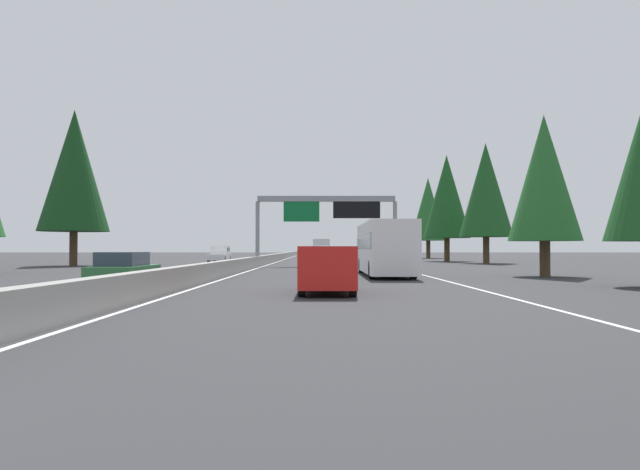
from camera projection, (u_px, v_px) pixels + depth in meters
name	position (u px, v px, depth m)	size (l,w,h in m)	color
ground_plane	(271.00, 263.00, 64.46)	(320.00, 320.00, 0.00)	#2D2D30
median_barrier	(281.00, 256.00, 84.46)	(180.00, 0.56, 0.90)	gray
shoulder_stripe_right	(370.00, 261.00, 74.45)	(160.00, 0.16, 0.01)	silver
shoulder_stripe_median	(280.00, 261.00, 74.45)	(160.00, 0.16, 0.01)	silver
sign_gantry_overhead	(328.00, 210.00, 53.47)	(0.50, 12.68, 6.30)	gray
minivan_near_right	(327.00, 267.00, 21.67)	(5.00, 1.95, 1.69)	red
bus_mid_center	(384.00, 247.00, 35.52)	(11.50, 2.55, 3.10)	white
sedan_far_right	(321.00, 256.00, 75.61)	(4.40, 1.80, 1.47)	black
box_truck_mid_left	(321.00, 248.00, 89.48)	(8.50, 2.40, 2.95)	white
pickup_far_left	(320.00, 256.00, 56.09)	(5.60, 2.00, 1.86)	white
oncoming_near	(124.00, 271.00, 24.42)	(4.40, 1.80, 1.47)	#2D6B38
oncoming_far	(220.00, 254.00, 69.59)	(5.60, 2.00, 1.86)	white
conifer_right_near	(544.00, 178.00, 34.02)	(4.07, 4.07, 9.26)	#4C3823
conifer_right_mid	(486.00, 190.00, 63.53)	(5.65, 5.65, 12.83)	#4C3823
conifer_right_far	(447.00, 197.00, 73.12)	(5.74, 5.74, 13.05)	#4C3823
conifer_right_distant	(428.00, 209.00, 96.34)	(5.71, 5.71, 12.97)	#4C3823
conifer_left_near	(74.00, 171.00, 54.84)	(6.33, 6.33, 14.38)	#4C3823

